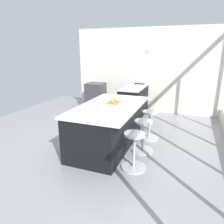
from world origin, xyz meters
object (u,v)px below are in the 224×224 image
at_px(kitchen_island, 108,126).
at_px(stool_by_window, 149,126).
at_px(cutting_board, 114,102).
at_px(apple_yellow, 113,101).
at_px(stool_near_camera, 134,152).
at_px(oven_range, 96,96).
at_px(apple_green, 114,99).
at_px(water_bottle, 100,106).
at_px(stool_middle, 143,137).

height_order(kitchen_island, stool_by_window, kitchen_island).
bearing_deg(cutting_board, apple_yellow, -4.68).
bearing_deg(stool_near_camera, stool_by_window, 180.00).
relative_size(oven_range, apple_green, 10.25).
relative_size(kitchen_island, apple_yellow, 28.64).
height_order(stool_near_camera, water_bottle, water_bottle).
distance_m(oven_range, stool_by_window, 3.05).
relative_size(stool_near_camera, cutting_board, 1.85).
height_order(stool_middle, apple_green, apple_green).
height_order(apple_green, water_bottle, water_bottle).
bearing_deg(stool_middle, kitchen_island, -90.00).
distance_m(oven_range, apple_yellow, 3.02).
xyz_separation_m(stool_by_window, apple_yellow, (0.53, -0.72, 0.65)).
bearing_deg(cutting_board, oven_range, -147.01).
height_order(oven_range, stool_by_window, oven_range).
distance_m(stool_middle, water_bottle, 1.14).
relative_size(kitchen_island, stool_middle, 3.27).
distance_m(kitchen_island, stool_middle, 0.78).
bearing_deg(stool_by_window, oven_range, -130.82).
height_order(stool_middle, water_bottle, water_bottle).
xyz_separation_m(stool_by_window, water_bottle, (1.20, -0.72, 0.72)).
xyz_separation_m(kitchen_island, stool_by_window, (-0.69, 0.77, -0.15)).
height_order(kitchen_island, stool_near_camera, kitchen_island).
relative_size(kitchen_island, water_bottle, 6.96).
bearing_deg(oven_range, kitchen_island, 29.85).
height_order(kitchen_island, cutting_board, cutting_board).
height_order(oven_range, cutting_board, cutting_board).
bearing_deg(apple_yellow, kitchen_island, -16.62).
xyz_separation_m(cutting_board, water_bottle, (0.74, -0.00, 0.11)).
bearing_deg(stool_middle, cutting_board, -107.67).
distance_m(stool_near_camera, water_bottle, 1.03).
relative_size(stool_by_window, cutting_board, 1.85).
relative_size(oven_range, water_bottle, 2.88).
bearing_deg(stool_middle, water_bottle, -54.55).
bearing_deg(cutting_board, kitchen_island, -13.26).
relative_size(stool_by_window, apple_green, 7.59).
xyz_separation_m(oven_range, apple_green, (2.37, 1.57, 0.52)).
distance_m(stool_near_camera, cutting_board, 1.31).
xyz_separation_m(stool_near_camera, cutting_board, (-0.92, -0.71, 0.61)).
relative_size(kitchen_island, cutting_board, 6.04).
bearing_deg(stool_near_camera, kitchen_island, -131.82).
bearing_deg(cutting_board, apple_green, -163.21).
relative_size(oven_range, cutting_board, 2.50).
xyz_separation_m(stool_middle, apple_yellow, (-0.16, -0.72, 0.65)).
bearing_deg(water_bottle, apple_yellow, -179.74).
xyz_separation_m(kitchen_island, stool_middle, (-0.00, 0.77, -0.15)).
bearing_deg(stool_near_camera, cutting_board, -142.01).
bearing_deg(oven_range, water_bottle, 26.48).
bearing_deg(apple_green, stool_middle, 67.30).
distance_m(stool_middle, apple_green, 1.04).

